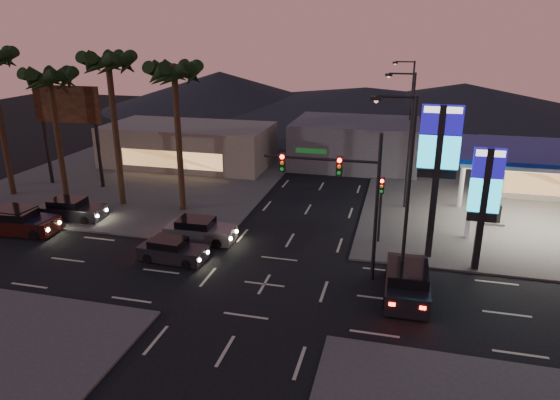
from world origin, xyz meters
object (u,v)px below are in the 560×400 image
(gas_station, at_px, (553,156))
(car_lane_a_mid, at_px, (20,223))
(pylon_sign_short, at_px, (485,191))
(car_lane_a_front, at_px, (172,251))
(car_lane_a_rear, at_px, (19,220))
(pylon_sign_tall, at_px, (439,152))
(traffic_signal_mast, at_px, (344,185))
(car_lane_b_front, at_px, (200,231))
(suv_station, at_px, (407,282))
(car_lane_b_mid, at_px, (72,210))

(gas_station, distance_m, car_lane_a_mid, 35.05)
(pylon_sign_short, distance_m, car_lane_a_front, 17.74)
(pylon_sign_short, relative_size, car_lane_a_mid, 1.42)
(gas_station, relative_size, car_lane_a_rear, 2.43)
(gas_station, height_order, car_lane_a_front, gas_station)
(pylon_sign_short, height_order, car_lane_a_rear, pylon_sign_short)
(pylon_sign_tall, bearing_deg, traffic_signal_mast, -143.48)
(pylon_sign_tall, relative_size, car_lane_b_front, 1.97)
(suv_station, bearing_deg, gas_station, 52.61)
(pylon_sign_tall, xyz_separation_m, car_lane_b_mid, (-24.37, 0.38, -5.69))
(car_lane_a_rear, bearing_deg, pylon_sign_short, 2.73)
(pylon_sign_short, xyz_separation_m, car_lane_a_rear, (-28.93, -1.38, -3.91))
(pylon_sign_short, height_order, car_lane_a_mid, pylon_sign_short)
(gas_station, relative_size, car_lane_b_front, 2.67)
(car_lane_a_rear, distance_m, car_lane_b_front, 12.44)
(traffic_signal_mast, relative_size, car_lane_a_rear, 1.60)
(pylon_sign_short, distance_m, car_lane_a_mid, 28.86)
(suv_station, bearing_deg, car_lane_a_rear, 174.37)
(car_lane_a_front, distance_m, suv_station, 13.35)
(gas_station, height_order, car_lane_a_rear, gas_station)
(gas_station, bearing_deg, pylon_sign_tall, -139.09)
(car_lane_a_rear, xyz_separation_m, car_lane_b_mid, (2.06, 2.76, -0.04))
(pylon_sign_short, height_order, car_lane_b_mid, pylon_sign_short)
(suv_station, bearing_deg, pylon_sign_tall, 76.28)
(car_lane_a_front, relative_size, car_lane_a_mid, 0.84)
(car_lane_a_rear, height_order, car_lane_b_front, car_lane_a_rear)
(traffic_signal_mast, distance_m, car_lane_b_mid, 20.51)
(pylon_sign_short, xyz_separation_m, traffic_signal_mast, (-7.24, -2.51, 0.57))
(gas_station, bearing_deg, suv_station, -127.39)
(car_lane_a_rear, relative_size, car_lane_b_mid, 1.06)
(car_lane_a_rear, relative_size, suv_station, 0.98)
(gas_station, xyz_separation_m, car_lane_a_mid, (-33.55, -9.18, -4.36))
(traffic_signal_mast, distance_m, suv_station, 5.85)
(gas_station, distance_m, pylon_sign_tall, 10.01)
(suv_station, bearing_deg, car_lane_b_mid, 167.25)
(car_lane_a_front, xyz_separation_m, car_lane_a_mid, (-11.53, 1.32, 0.11))
(gas_station, relative_size, suv_station, 2.39)
(car_lane_a_mid, height_order, car_lane_a_rear, car_lane_a_rear)
(pylon_sign_tall, relative_size, car_lane_a_front, 2.18)
(car_lane_a_rear, bearing_deg, traffic_signal_mast, -2.99)
(gas_station, relative_size, traffic_signal_mast, 1.53)
(pylon_sign_tall, xyz_separation_m, car_lane_a_front, (-14.51, -4.01, -5.78))
(car_lane_a_rear, height_order, car_lane_b_mid, car_lane_a_rear)
(car_lane_a_front, bearing_deg, car_lane_b_mid, 156.01)
(gas_station, relative_size, car_lane_b_mid, 2.58)
(car_lane_a_mid, xyz_separation_m, car_lane_b_front, (11.98, 1.72, -0.04))
(pylon_sign_tall, xyz_separation_m, car_lane_b_front, (-14.07, -0.96, -5.71))
(car_lane_b_front, bearing_deg, suv_station, -16.87)
(pylon_sign_tall, relative_size, pylon_sign_short, 1.29)
(pylon_sign_short, relative_size, traffic_signal_mast, 0.88)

